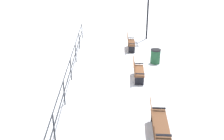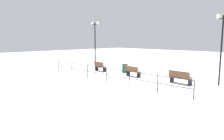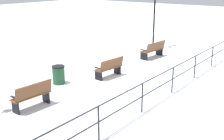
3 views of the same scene
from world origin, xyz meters
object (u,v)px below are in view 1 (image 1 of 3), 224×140
at_px(bench_third, 130,42).
at_px(bench_nearest, 158,123).
at_px(trash_bin, 155,56).
at_px(bench_second, 137,70).

bearing_deg(bench_third, bench_nearest, -85.95).
xyz_separation_m(bench_nearest, trash_bin, (1.05, 6.18, -0.08)).
bearing_deg(bench_nearest, bench_second, 97.55).
distance_m(bench_nearest, bench_third, 8.45).
xyz_separation_m(bench_third, trash_bin, (1.16, -2.26, -0.09)).
height_order(bench_nearest, trash_bin, bench_nearest).
distance_m(bench_second, bench_third, 4.22).
bearing_deg(trash_bin, bench_third, 117.09).
height_order(bench_nearest, bench_third, bench_third).
height_order(bench_second, trash_bin, bench_second).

